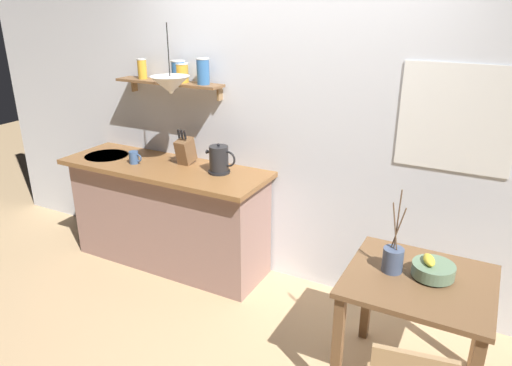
# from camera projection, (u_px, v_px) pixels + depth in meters

# --- Properties ---
(ground_plane) EXTENTS (14.00, 14.00, 0.00)m
(ground_plane) POSITION_uv_depth(u_px,v_px,m) (252.00, 312.00, 3.61)
(ground_plane) COLOR tan
(back_wall) EXTENTS (6.80, 0.11, 2.70)m
(back_wall) POSITION_uv_depth(u_px,v_px,m) (316.00, 123.00, 3.57)
(back_wall) COLOR silver
(back_wall) RESTS_ON ground_plane
(kitchen_counter) EXTENTS (1.83, 0.63, 0.93)m
(kitchen_counter) POSITION_uv_depth(u_px,v_px,m) (169.00, 214.00, 4.14)
(kitchen_counter) COLOR gray
(kitchen_counter) RESTS_ON ground_plane
(wall_shelf) EXTENTS (0.99, 0.20, 0.34)m
(wall_shelf) POSITION_uv_depth(u_px,v_px,m) (176.00, 76.00, 3.84)
(wall_shelf) COLOR brown
(dining_table) EXTENTS (0.80, 0.74, 0.76)m
(dining_table) POSITION_uv_depth(u_px,v_px,m) (417.00, 299.00, 2.71)
(dining_table) COLOR brown
(dining_table) RESTS_ON ground_plane
(fruit_bowl) EXTENTS (0.24, 0.24, 0.13)m
(fruit_bowl) POSITION_uv_depth(u_px,v_px,m) (433.00, 269.00, 2.66)
(fruit_bowl) COLOR slate
(fruit_bowl) RESTS_ON dining_table
(twig_vase) EXTENTS (0.12, 0.12, 0.51)m
(twig_vase) POSITION_uv_depth(u_px,v_px,m) (393.00, 259.00, 2.71)
(twig_vase) COLOR #475675
(twig_vase) RESTS_ON dining_table
(electric_kettle) EXTENTS (0.26, 0.18, 0.24)m
(electric_kettle) POSITION_uv_depth(u_px,v_px,m) (219.00, 160.00, 3.75)
(electric_kettle) COLOR black
(electric_kettle) RESTS_ON kitchen_counter
(knife_block) EXTENTS (0.11, 0.18, 0.30)m
(knife_block) POSITION_uv_depth(u_px,v_px,m) (185.00, 150.00, 3.95)
(knife_block) COLOR brown
(knife_block) RESTS_ON kitchen_counter
(coffee_mug_by_sink) EXTENTS (0.12, 0.08, 0.10)m
(coffee_mug_by_sink) POSITION_uv_depth(u_px,v_px,m) (134.00, 157.00, 3.98)
(coffee_mug_by_sink) COLOR #3D5B89
(coffee_mug_by_sink) RESTS_ON kitchen_counter
(pendant_lamp) EXTENTS (0.30, 0.30, 0.51)m
(pendant_lamp) POSITION_uv_depth(u_px,v_px,m) (170.00, 85.00, 3.54)
(pendant_lamp) COLOR black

